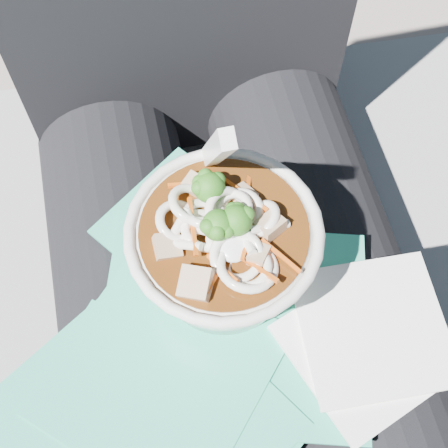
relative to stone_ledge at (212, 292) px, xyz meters
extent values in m
plane|color=slate|center=(0.00, -0.15, -0.23)|extent=(20.00, 20.00, 0.00)
cube|color=gray|center=(0.00, 0.00, 0.00)|extent=(1.03, 0.55, 0.46)
cylinder|color=black|center=(-0.10, -0.15, 0.31)|extent=(0.16, 0.48, 0.16)
cylinder|color=black|center=(0.10, -0.15, 0.31)|extent=(0.16, 0.48, 0.16)
cube|color=#2AAF8B|center=(-0.07, -0.23, 0.39)|extent=(0.13, 0.12, 0.00)
cube|color=#2AAF8B|center=(-0.08, -0.24, 0.39)|extent=(0.11, 0.14, 0.00)
cube|color=#2AAF8B|center=(-0.03, -0.10, 0.40)|extent=(0.19, 0.19, 0.00)
cube|color=#2AAF8B|center=(-0.04, -0.24, 0.40)|extent=(0.25, 0.25, 0.00)
cube|color=#2AAF8B|center=(-0.05, -0.14, 0.40)|extent=(0.17, 0.17, 0.00)
cube|color=#2AAF8B|center=(-0.12, -0.24, 0.40)|extent=(0.20, 0.20, 0.00)
cube|color=#2AAF8B|center=(-0.09, -0.24, 0.40)|extent=(0.20, 0.21, 0.00)
cube|color=#2AAF8B|center=(0.01, -0.20, 0.40)|extent=(0.22, 0.22, 0.00)
cube|color=#2AAF8B|center=(-0.11, -0.25, 0.40)|extent=(0.28, 0.28, 0.00)
cube|color=#2AAF8B|center=(-0.08, -0.22, 0.41)|extent=(0.23, 0.23, 0.00)
cube|color=white|center=(0.08, -0.23, 0.41)|extent=(0.15, 0.15, 0.00)
cube|color=white|center=(0.10, -0.22, 0.41)|extent=(0.12, 0.12, 0.00)
torus|color=white|center=(-0.01, -0.15, 0.49)|extent=(0.15, 0.15, 0.01)
cylinder|color=#46230A|center=(-0.01, -0.15, 0.49)|extent=(0.13, 0.13, 0.01)
torus|color=white|center=(0.00, -0.18, 0.49)|extent=(0.04, 0.04, 0.02)
torus|color=white|center=(-0.05, -0.13, 0.49)|extent=(0.05, 0.05, 0.03)
torus|color=white|center=(-0.01, -0.17, 0.50)|extent=(0.06, 0.06, 0.02)
torus|color=white|center=(0.00, -0.13, 0.50)|extent=(0.04, 0.04, 0.02)
torus|color=white|center=(-0.03, -0.12, 0.50)|extent=(0.05, 0.05, 0.03)
torus|color=white|center=(0.00, -0.18, 0.49)|extent=(0.07, 0.07, 0.02)
torus|color=white|center=(-0.01, -0.15, 0.49)|extent=(0.04, 0.04, 0.02)
torus|color=white|center=(-0.03, -0.13, 0.50)|extent=(0.04, 0.04, 0.02)
torus|color=white|center=(0.02, -0.14, 0.50)|extent=(0.03, 0.04, 0.03)
torus|color=white|center=(-0.03, -0.14, 0.49)|extent=(0.04, 0.04, 0.02)
torus|color=white|center=(0.00, -0.13, 0.49)|extent=(0.04, 0.04, 0.03)
torus|color=white|center=(-0.02, -0.14, 0.49)|extent=(0.05, 0.05, 0.03)
torus|color=white|center=(-0.01, -0.14, 0.50)|extent=(0.04, 0.04, 0.04)
cylinder|color=white|center=(-0.05, -0.14, 0.50)|extent=(0.03, 0.03, 0.02)
cylinder|color=white|center=(-0.04, -0.15, 0.50)|extent=(0.03, 0.02, 0.01)
cylinder|color=white|center=(0.02, -0.15, 0.50)|extent=(0.03, 0.01, 0.02)
cylinder|color=white|center=(0.00, -0.16, 0.50)|extent=(0.01, 0.04, 0.02)
cylinder|color=#6B9C4B|center=(-0.01, -0.15, 0.50)|extent=(0.01, 0.01, 0.01)
sphere|color=#1C5B14|center=(-0.01, -0.15, 0.51)|extent=(0.02, 0.02, 0.02)
sphere|color=#1C5B14|center=(0.00, -0.15, 0.51)|extent=(0.01, 0.01, 0.01)
sphere|color=#1C5B14|center=(-0.01, -0.15, 0.51)|extent=(0.01, 0.01, 0.01)
sphere|color=#1C5B14|center=(0.00, -0.14, 0.51)|extent=(0.01, 0.01, 0.01)
sphere|color=#1C5B14|center=(-0.01, -0.14, 0.51)|extent=(0.01, 0.01, 0.01)
cylinder|color=#6B9C4B|center=(-0.02, -0.12, 0.50)|extent=(0.01, 0.01, 0.01)
sphere|color=#1C5B14|center=(-0.02, -0.12, 0.51)|extent=(0.02, 0.02, 0.02)
sphere|color=#1C5B14|center=(-0.03, -0.12, 0.51)|extent=(0.01, 0.01, 0.01)
sphere|color=#1C5B14|center=(-0.02, -0.11, 0.51)|extent=(0.01, 0.01, 0.01)
sphere|color=#1C5B14|center=(-0.01, -0.11, 0.51)|extent=(0.01, 0.01, 0.01)
sphere|color=#1C5B14|center=(-0.02, -0.11, 0.51)|extent=(0.01, 0.01, 0.01)
cylinder|color=#6B9C4B|center=(-0.02, -0.15, 0.50)|extent=(0.01, 0.01, 0.01)
sphere|color=#1C5B14|center=(-0.02, -0.15, 0.51)|extent=(0.02, 0.02, 0.02)
sphere|color=#1C5B14|center=(-0.03, -0.15, 0.51)|extent=(0.01, 0.01, 0.01)
sphere|color=#1C5B14|center=(-0.03, -0.15, 0.51)|extent=(0.01, 0.01, 0.01)
sphere|color=#1C5B14|center=(-0.02, -0.16, 0.51)|extent=(0.01, 0.01, 0.01)
sphere|color=#1C5B14|center=(-0.01, -0.16, 0.51)|extent=(0.01, 0.01, 0.01)
cube|color=#DD5812|center=(0.02, -0.18, 0.50)|extent=(0.02, 0.03, 0.01)
cube|color=#DD5812|center=(-0.03, -0.18, 0.49)|extent=(0.02, 0.03, 0.01)
cube|color=#DD5812|center=(0.00, -0.18, 0.50)|extent=(0.03, 0.04, 0.01)
cube|color=#DD5812|center=(0.00, -0.15, 0.50)|extent=(0.01, 0.05, 0.01)
cube|color=#DD5812|center=(-0.04, -0.14, 0.50)|extent=(0.01, 0.05, 0.00)
cube|color=#DD5812|center=(-0.03, -0.10, 0.50)|extent=(0.04, 0.01, 0.01)
cube|color=#DD5812|center=(0.01, -0.12, 0.50)|extent=(0.03, 0.04, 0.01)
cube|color=#DD5812|center=(-0.02, -0.17, 0.49)|extent=(0.02, 0.04, 0.02)
cube|color=#DD5812|center=(0.01, -0.12, 0.50)|extent=(0.02, 0.05, 0.02)
cube|color=#DD5812|center=(0.00, -0.16, 0.50)|extent=(0.02, 0.03, 0.01)
cube|color=tan|center=(0.02, -0.15, 0.50)|extent=(0.03, 0.03, 0.02)
cube|color=tan|center=(0.01, -0.12, 0.49)|extent=(0.02, 0.02, 0.02)
cube|color=tan|center=(-0.03, -0.10, 0.49)|extent=(0.02, 0.02, 0.01)
cube|color=tan|center=(-0.06, -0.15, 0.49)|extent=(0.02, 0.02, 0.02)
cube|color=tan|center=(-0.04, -0.18, 0.49)|extent=(0.03, 0.03, 0.02)
cube|color=tan|center=(0.01, -0.17, 0.50)|extent=(0.02, 0.02, 0.01)
ellipsoid|color=white|center=(-0.01, -0.16, 0.50)|extent=(0.03, 0.04, 0.01)
cube|color=white|center=(-0.01, -0.11, 0.55)|extent=(0.01, 0.08, 0.12)
camera|label=1|loc=(-0.06, -0.35, 0.90)|focal=50.00mm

